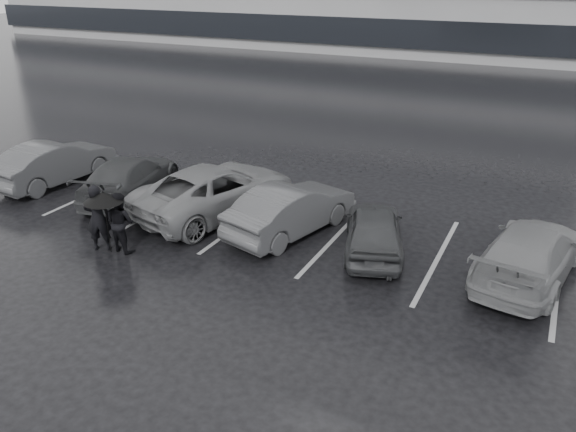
# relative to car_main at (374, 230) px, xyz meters

# --- Properties ---
(ground) EXTENTS (160.00, 160.00, 0.00)m
(ground) POSITION_rel_car_main_xyz_m (-1.77, -2.19, -0.61)
(ground) COLOR black
(ground) RESTS_ON ground
(car_main) EXTENTS (2.52, 3.86, 1.22)m
(car_main) POSITION_rel_car_main_xyz_m (0.00, 0.00, 0.00)
(car_main) COLOR black
(car_main) RESTS_ON ground
(car_west_a) EXTENTS (2.48, 4.43, 1.38)m
(car_west_a) POSITION_rel_car_main_xyz_m (-2.42, 0.10, 0.08)
(car_west_a) COLOR #2C2C2E
(car_west_a) RESTS_ON ground
(car_west_b) EXTENTS (3.66, 5.72, 1.47)m
(car_west_b) POSITION_rel_car_main_xyz_m (-5.05, 0.35, 0.12)
(car_west_b) COLOR #535356
(car_west_b) RESTS_ON ground
(car_west_c) EXTENTS (2.90, 4.82, 1.31)m
(car_west_c) POSITION_rel_car_main_xyz_m (-8.23, 0.22, 0.04)
(car_west_c) COLOR black
(car_west_c) RESTS_ON ground
(car_west_d) EXTENTS (1.84, 4.44, 1.43)m
(car_west_d) POSITION_rel_car_main_xyz_m (-11.41, 0.11, 0.10)
(car_west_d) COLOR #2C2C2E
(car_west_d) RESTS_ON ground
(car_east) EXTENTS (2.58, 4.79, 1.32)m
(car_east) POSITION_rel_car_main_xyz_m (3.73, 0.31, 0.05)
(car_east) COLOR #535356
(car_east) RESTS_ON ground
(pedestrian_left) EXTENTS (0.79, 0.70, 1.81)m
(pedestrian_left) POSITION_rel_car_main_xyz_m (-6.41, -3.06, 0.29)
(pedestrian_left) COLOR black
(pedestrian_left) RESTS_ON ground
(pedestrian_right) EXTENTS (0.85, 0.71, 1.60)m
(pedestrian_right) POSITION_rel_car_main_xyz_m (-5.88, -2.84, 0.19)
(pedestrian_right) COLOR black
(pedestrian_right) RESTS_ON ground
(umbrella) EXTENTS (1.00, 1.00, 1.70)m
(umbrella) POSITION_rel_car_main_xyz_m (-6.09, -3.09, 0.93)
(umbrella) COLOR black
(umbrella) RESTS_ON ground
(stall_stripes) EXTENTS (19.72, 5.00, 0.00)m
(stall_stripes) POSITION_rel_car_main_xyz_m (-2.57, 0.31, -0.61)
(stall_stripes) COLOR gray
(stall_stripes) RESTS_ON ground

